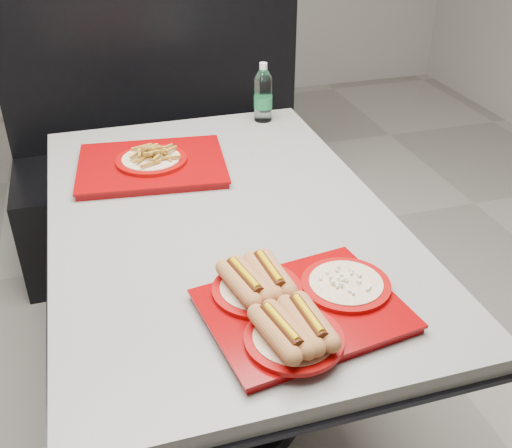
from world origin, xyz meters
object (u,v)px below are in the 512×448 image
object	(u,v)px
booth_bench	(166,162)
water_bottle	(263,96)
tray_far	(152,162)
tray_near	(295,304)
diner_table	(222,263)

from	to	relation	value
booth_bench	water_bottle	xyz separation A→B (m)	(0.31, -0.48, 0.44)
tray_far	water_bottle	xyz separation A→B (m)	(0.45, 0.29, 0.07)
booth_bench	tray_far	size ratio (longest dim) A/B	2.80
water_bottle	tray_near	bearing A→B (deg)	-103.62
water_bottle	booth_bench	bearing A→B (deg)	122.83
tray_near	water_bottle	bearing A→B (deg)	76.38
tray_near	booth_bench	bearing A→B (deg)	91.83
booth_bench	water_bottle	size ratio (longest dim) A/B	6.37
diner_table	water_bottle	xyz separation A→B (m)	(0.31, 0.61, 0.26)
diner_table	tray_far	bearing A→B (deg)	113.28
diner_table	tray_far	xyz separation A→B (m)	(-0.14, 0.32, 0.19)
diner_table	booth_bench	world-z (taller)	booth_bench
diner_table	tray_far	world-z (taller)	tray_far
tray_near	tray_far	distance (m)	0.80
booth_bench	tray_near	distance (m)	1.60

